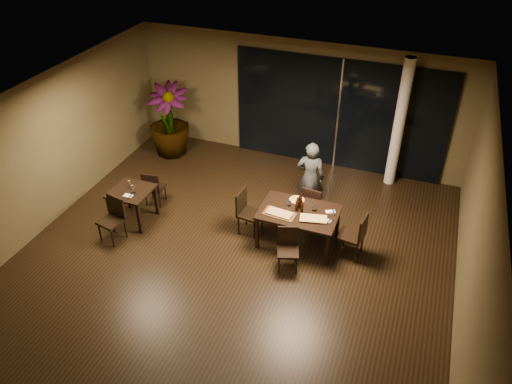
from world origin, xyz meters
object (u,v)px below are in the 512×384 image
object	(u,v)px
bottle_a	(297,204)
bottle_c	(300,200)
chair_main_near	(288,246)
potted_plant	(169,120)
bottle_b	(302,206)
diner	(310,177)
main_table	(299,214)
chair_side_near	(113,216)
chair_main_far	(313,203)
chair_main_left	(246,210)
chair_side_far	(153,187)
side_table	(132,195)
chair_main_right	(356,234)

from	to	relation	value
bottle_a	bottle_c	bearing A→B (deg)	74.96
chair_main_near	bottle_c	size ratio (longest dim) A/B	2.37
potted_plant	bottle_a	size ratio (longest dim) A/B	6.07
chair_main_near	bottle_b	bearing A→B (deg)	68.49
diner	bottle_c	size ratio (longest dim) A/B	4.58
main_table	chair_side_near	bearing A→B (deg)	-162.13
potted_plant	main_table	bearing A→B (deg)	-29.55
chair_main_far	chair_main_left	xyz separation A→B (m)	(-1.18, -0.74, 0.03)
potted_plant	bottle_b	world-z (taller)	potted_plant
diner	bottle_b	distance (m)	1.16
chair_main_left	potted_plant	xyz separation A→B (m)	(-2.96, 2.30, 0.40)
chair_side_far	chair_main_far	bearing A→B (deg)	-176.69
chair_main_left	chair_side_near	bearing A→B (deg)	120.20
potted_plant	bottle_c	distance (m)	4.57
side_table	chair_main_far	xyz separation A→B (m)	(3.50, 1.23, -0.14)
chair_main_far	chair_main_near	size ratio (longest dim) A/B	1.04
chair_side_near	bottle_c	distance (m)	3.67
chair_main_near	chair_side_far	bearing A→B (deg)	146.99
chair_side_far	bottle_c	size ratio (longest dim) A/B	2.39
chair_main_far	chair_main_near	distance (m)	1.45
chair_main_right	main_table	bearing A→B (deg)	-82.64
main_table	chair_side_far	distance (m)	3.29
chair_main_near	main_table	bearing A→B (deg)	72.48
chair_side_near	main_table	bearing A→B (deg)	30.09
chair_main_far	chair_main_right	xyz separation A→B (m)	(1.03, -0.74, 0.05)
main_table	side_table	size ratio (longest dim) A/B	1.88
bottle_c	side_table	bearing A→B (deg)	-169.71
side_table	chair_main_near	xyz separation A→B (m)	(3.41, -0.22, -0.16)
main_table	chair_main_far	xyz separation A→B (m)	(0.10, 0.73, -0.19)
potted_plant	bottle_b	bearing A→B (deg)	-29.17
bottle_c	potted_plant	bearing A→B (deg)	151.55
chair_side_near	diner	xyz separation A→B (m)	(3.35, 2.27, 0.29)
main_table	chair_side_near	size ratio (longest dim) A/B	1.63
chair_side_far	potted_plant	xyz separation A→B (m)	(-0.76, 2.17, 0.45)
chair_side_near	bottle_c	world-z (taller)	bottle_c
side_table	chair_side_near	xyz separation A→B (m)	(-0.05, -0.61, -0.11)
chair_main_near	potted_plant	world-z (taller)	potted_plant
main_table	potted_plant	xyz separation A→B (m)	(-4.04, 2.29, 0.24)
chair_main_left	chair_main_far	bearing A→B (deg)	-52.69
chair_main_far	bottle_a	size ratio (longest dim) A/B	2.88
chair_main_right	chair_side_far	distance (m)	4.41
side_table	chair_main_far	distance (m)	3.71
main_table	potted_plant	distance (m)	4.65
chair_side_near	chair_main_left	bearing A→B (deg)	37.14
chair_side_far	chair_side_near	world-z (taller)	chair_side_near
side_table	diner	distance (m)	3.70
main_table	chair_main_near	world-z (taller)	chair_main_near
main_table	chair_main_right	world-z (taller)	chair_main_right
main_table	chair_side_far	size ratio (longest dim) A/B	1.78
chair_main_right	bottle_b	bearing A→B (deg)	-83.04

